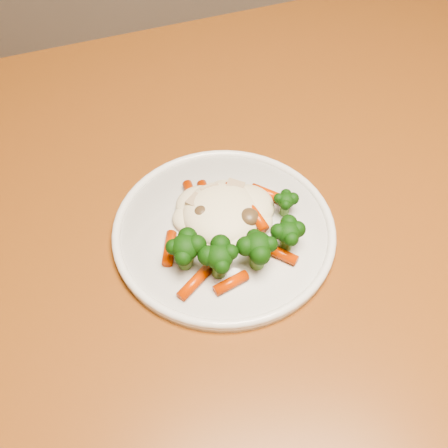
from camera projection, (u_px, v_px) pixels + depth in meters
name	position (u px, v px, depth m)	size (l,w,h in m)	color
dining_table	(253.00, 243.00, 0.77)	(1.36, 1.08, 0.75)	brown
plate	(224.00, 232.00, 0.65)	(0.25, 0.25, 0.01)	white
meal	(229.00, 226.00, 0.62)	(0.16, 0.17, 0.04)	#F6ECC5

